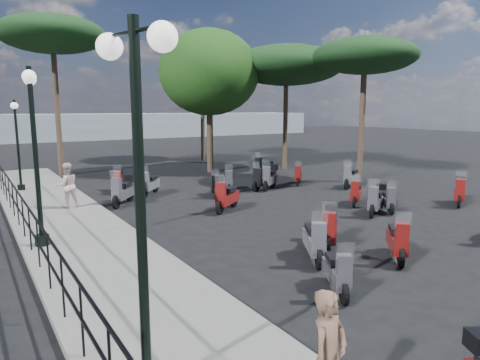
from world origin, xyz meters
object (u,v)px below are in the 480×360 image
pine_3 (365,56)px  pine_0 (202,72)px  scooter_2 (337,273)px  scooter_5 (119,182)px  lamp_post_0 (140,191)px  scooter_3 (330,229)px  scooter_7 (315,242)px  scooter_20 (270,178)px  pine_2 (52,35)px  scooter_8 (227,198)px  scooter_15 (228,182)px  scooter_14 (264,180)px  scooter_18 (375,201)px  scooter_19 (386,199)px  scooter_6 (397,241)px  woman (329,356)px  pedestrian_far (67,185)px  scooter_4 (123,191)px  scooter_9 (215,186)px  scooter_26 (298,176)px  broadleaf_tree (209,73)px  pine_1 (286,66)px  scooter_24 (460,192)px  scooter_25 (351,177)px  scooter_21 (264,167)px  lamp_post_2 (17,139)px  scooter_10 (150,184)px

pine_3 → pine_0: bearing=100.3°
scooter_2 → scooter_5: (-0.46, 12.53, 0.07)m
lamp_post_0 → scooter_3: size_ratio=3.22×
scooter_3 → scooter_7: scooter_3 is taller
scooter_20 → pine_2: pine_2 is taller
scooter_8 → scooter_15: size_ratio=1.02×
scooter_14 → scooter_18: 5.77m
scooter_3 → scooter_20: scooter_20 is taller
pine_2 → pine_3: size_ratio=1.20×
scooter_19 → scooter_7: bearing=55.5°
scooter_6 → pine_0: bearing=-62.0°
woman → pine_2: 22.68m
pedestrian_far → scooter_4: 2.03m
scooter_18 → scooter_8: bearing=21.2°
scooter_2 → scooter_19: bearing=-117.7°
scooter_9 → scooter_20: (2.89, 0.08, 0.10)m
scooter_4 → scooter_26: 8.44m
lamp_post_0 → broadleaf_tree: 19.92m
lamp_post_0 → scooter_5: (3.84, 13.58, -2.19)m
scooter_3 → scooter_18: (3.86, 1.74, -0.05)m
scooter_5 → scooter_19: bearing=150.1°
woman → broadleaf_tree: bearing=49.0°
scooter_18 → pine_2: (-7.35, 15.28, 6.93)m
scooter_18 → pine_1: (4.58, 10.68, 5.64)m
scooter_24 → pine_2: 20.72m
pedestrian_far → scooter_6: 11.03m
scooter_19 → scooter_25: 4.63m
pine_1 → scooter_18: bearing=-113.2°
scooter_8 → scooter_24: bearing=-151.8°
scooter_8 → scooter_14: bearing=-89.4°
scooter_19 → pine_3: bearing=-97.7°
pedestrian_far → scooter_21: (10.73, 2.96, -0.49)m
scooter_6 → pine_3: (7.92, 8.26, 5.63)m
scooter_3 → scooter_2: bearing=95.4°
scooter_2 → scooter_6: 2.70m
lamp_post_2 → scooter_20: lamp_post_2 is taller
pedestrian_far → scooter_20: pedestrian_far is taller
lamp_post_2 → pine_3: 16.15m
scooter_21 → scooter_7: bearing=137.7°
scooter_14 → scooter_21: scooter_14 is taller
scooter_5 → scooter_24: scooter_24 is taller
lamp_post_0 → scooter_21: bearing=35.1°
scooter_10 → scooter_15: (3.16, -1.19, -0.01)m
pine_3 → woman: bearing=-139.3°
scooter_19 → scooter_21: (1.24, 9.01, 0.01)m
scooter_20 → pine_1: (4.76, 4.88, 5.58)m
scooter_21 → scooter_26: scooter_21 is taller
pine_3 → scooter_26: bearing=162.5°
lamp_post_0 → scooter_19: lamp_post_0 is taller
scooter_4 → scooter_21: bearing=-120.3°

